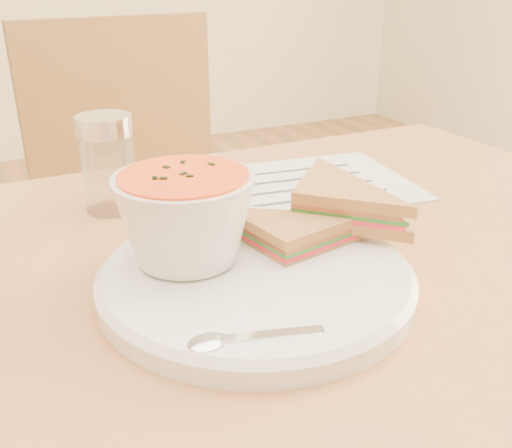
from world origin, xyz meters
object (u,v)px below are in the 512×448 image
chair_far (165,258)px  soup_bowl (186,222)px  plate (256,278)px  condiment_shaker (108,164)px

chair_far → soup_bowl: bearing=70.1°
plate → condiment_shaker: condiment_shaker is taller
chair_far → plate: (-0.10, -0.63, 0.30)m
soup_bowl → condiment_shaker: 0.20m
chair_far → soup_bowl: 0.71m
plate → soup_bowl: 0.08m
plate → condiment_shaker: size_ratio=2.49×
soup_bowl → chair_far: bearing=75.6°
chair_far → plate: bearing=75.2°
plate → soup_bowl: bearing=144.1°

